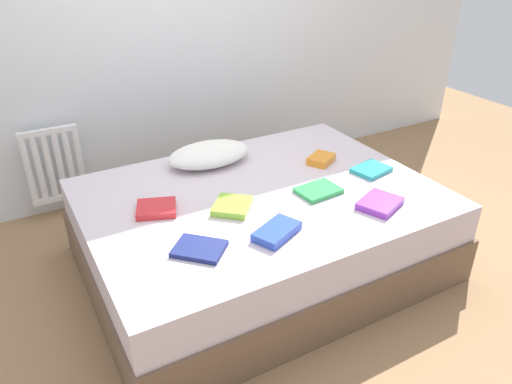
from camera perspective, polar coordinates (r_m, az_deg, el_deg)
The scene contains 12 objects.
ground_plane at distance 3.06m, azimuth 0.46°, elevation -8.29°, with size 8.00×8.00×0.00m, color #93704C.
bed at distance 2.92m, azimuth 0.48°, elevation -4.42°, with size 2.00×1.50×0.50m.
radiator at distance 3.64m, azimuth -22.50°, elevation 2.89°, with size 0.38×0.04×0.54m.
pillow at distance 3.13m, azimuth -5.51°, elevation 4.42°, with size 0.54×0.33×0.13m, color white.
textbook_orange at distance 3.17m, azimuth 7.62°, elevation 3.83°, with size 0.18×0.13×0.05m, color orange.
textbook_red at distance 2.65m, azimuth -11.57°, elevation -1.91°, with size 0.21×0.18×0.04m, color red.
textbook_green at distance 2.81m, azimuth 7.30°, elevation 0.17°, with size 0.24×0.18×0.03m, color green.
textbook_navy at distance 2.32m, azimuth -6.64°, elevation -6.60°, with size 0.23×0.18×0.02m, color navy.
textbook_blue at distance 2.41m, azimuth 2.44°, elevation -4.65°, with size 0.25×0.14×0.04m, color #2847B7.
textbook_purple at distance 2.73m, azimuth 14.28°, elevation -1.29°, with size 0.23×0.18×0.04m, color purple.
textbook_lime at distance 2.62m, azimuth -2.80°, elevation -1.66°, with size 0.21×0.19×0.04m, color #8CC638.
textbook_teal at distance 3.11m, azimuth 13.33°, elevation 2.56°, with size 0.22×0.17×0.03m, color teal.
Camera 1 is at (-1.22, -2.12, 1.84)m, focal length 34.20 mm.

